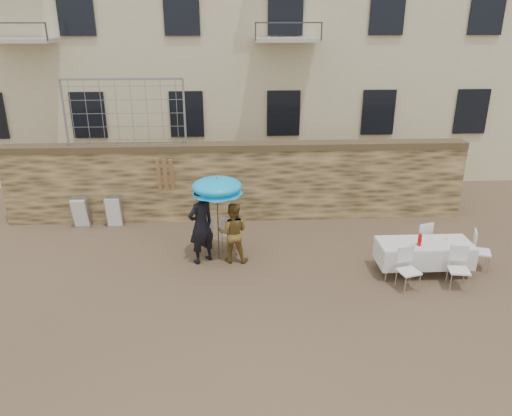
{
  "coord_description": "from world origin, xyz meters",
  "views": [
    {
      "loc": [
        -0.14,
        -8.56,
        5.65
      ],
      "look_at": [
        0.4,
        2.2,
        1.4
      ],
      "focal_mm": 35.0,
      "sensor_mm": 36.0,
      "label": 1
    }
  ],
  "objects_px": {
    "woman_dress": "(233,233)",
    "banquet_table": "(425,244)",
    "umbrella": "(217,189)",
    "man_suit": "(201,225)",
    "couple_chair_left": "(203,234)",
    "chair_stack_right": "(115,209)",
    "table_chair_front_left": "(409,270)",
    "chair_stack_left": "(83,210)",
    "table_chair_front_right": "(459,269)",
    "table_chair_back": "(420,239)",
    "soda_bottle": "(420,240)",
    "couple_chair_right": "(231,233)",
    "table_chair_side": "(481,251)"
  },
  "relations": [
    {
      "from": "table_chair_back",
      "to": "chair_stack_left",
      "type": "distance_m",
      "value": 9.1
    },
    {
      "from": "umbrella",
      "to": "banquet_table",
      "type": "height_order",
      "value": "umbrella"
    },
    {
      "from": "couple_chair_left",
      "to": "table_chair_back",
      "type": "xyz_separation_m",
      "value": [
        5.31,
        -0.57,
        0.0
      ]
    },
    {
      "from": "man_suit",
      "to": "table_chair_front_right",
      "type": "bearing_deg",
      "value": 125.27
    },
    {
      "from": "table_chair_front_left",
      "to": "chair_stack_right",
      "type": "distance_m",
      "value": 8.11
    },
    {
      "from": "banquet_table",
      "to": "table_chair_back",
      "type": "distance_m",
      "value": 0.86
    },
    {
      "from": "table_chair_back",
      "to": "table_chair_front_left",
      "type": "bearing_deg",
      "value": 44.54
    },
    {
      "from": "couple_chair_left",
      "to": "chair_stack_left",
      "type": "height_order",
      "value": "couple_chair_left"
    },
    {
      "from": "man_suit",
      "to": "table_chair_back",
      "type": "relative_size",
      "value": 1.99
    },
    {
      "from": "umbrella",
      "to": "couple_chair_left",
      "type": "height_order",
      "value": "umbrella"
    },
    {
      "from": "table_chair_back",
      "to": "umbrella",
      "type": "bearing_deg",
      "value": -19.56
    },
    {
      "from": "umbrella",
      "to": "chair_stack_right",
      "type": "relative_size",
      "value": 2.1
    },
    {
      "from": "soda_bottle",
      "to": "table_chair_front_right",
      "type": "height_order",
      "value": "soda_bottle"
    },
    {
      "from": "couple_chair_left",
      "to": "chair_stack_left",
      "type": "xyz_separation_m",
      "value": [
        -3.46,
        1.85,
        -0.02
      ]
    },
    {
      "from": "umbrella",
      "to": "soda_bottle",
      "type": "xyz_separation_m",
      "value": [
        4.51,
        -1.07,
        -0.92
      ]
    },
    {
      "from": "couple_chair_right",
      "to": "soda_bottle",
      "type": "bearing_deg",
      "value": 173.86
    },
    {
      "from": "man_suit",
      "to": "banquet_table",
      "type": "relative_size",
      "value": 0.91
    },
    {
      "from": "couple_chair_right",
      "to": "table_chair_side",
      "type": "relative_size",
      "value": 1.0
    },
    {
      "from": "man_suit",
      "to": "couple_chair_right",
      "type": "bearing_deg",
      "value": 179.06
    },
    {
      "from": "woman_dress",
      "to": "umbrella",
      "type": "relative_size",
      "value": 0.77
    },
    {
      "from": "umbrella",
      "to": "soda_bottle",
      "type": "bearing_deg",
      "value": -13.34
    },
    {
      "from": "umbrella",
      "to": "table_chair_front_right",
      "type": "relative_size",
      "value": 2.01
    },
    {
      "from": "table_chair_front_right",
      "to": "chair_stack_right",
      "type": "relative_size",
      "value": 1.04
    },
    {
      "from": "umbrella",
      "to": "chair_stack_left",
      "type": "bearing_deg",
      "value": 149.23
    },
    {
      "from": "chair_stack_left",
      "to": "table_chair_back",
      "type": "bearing_deg",
      "value": -15.41
    },
    {
      "from": "woman_dress",
      "to": "couple_chair_right",
      "type": "xyz_separation_m",
      "value": [
        -0.05,
        0.55,
        -0.27
      ]
    },
    {
      "from": "table_chair_front_right",
      "to": "banquet_table",
      "type": "bearing_deg",
      "value": 133.1
    },
    {
      "from": "woman_dress",
      "to": "banquet_table",
      "type": "height_order",
      "value": "woman_dress"
    },
    {
      "from": "couple_chair_right",
      "to": "chair_stack_right",
      "type": "height_order",
      "value": "couple_chair_right"
    },
    {
      "from": "couple_chair_left",
      "to": "chair_stack_right",
      "type": "height_order",
      "value": "couple_chair_left"
    },
    {
      "from": "banquet_table",
      "to": "woman_dress",
      "type": "bearing_deg",
      "value": 169.36
    },
    {
      "from": "man_suit",
      "to": "chair_stack_right",
      "type": "xyz_separation_m",
      "value": [
        -2.56,
        2.4,
        -0.49
      ]
    },
    {
      "from": "table_chair_side",
      "to": "soda_bottle",
      "type": "bearing_deg",
      "value": 118.88
    },
    {
      "from": "umbrella",
      "to": "chair_stack_right",
      "type": "height_order",
      "value": "umbrella"
    },
    {
      "from": "man_suit",
      "to": "couple_chair_left",
      "type": "distance_m",
      "value": 0.73
    },
    {
      "from": "man_suit",
      "to": "soda_bottle",
      "type": "distance_m",
      "value": 5.01
    },
    {
      "from": "woman_dress",
      "to": "table_chair_front_right",
      "type": "height_order",
      "value": "woman_dress"
    },
    {
      "from": "table_chair_back",
      "to": "table_chair_side",
      "type": "xyz_separation_m",
      "value": [
        1.2,
        -0.7,
        0.0
      ]
    },
    {
      "from": "man_suit",
      "to": "banquet_table",
      "type": "xyz_separation_m",
      "value": [
        5.11,
        -0.82,
        -0.22
      ]
    },
    {
      "from": "couple_chair_left",
      "to": "couple_chair_right",
      "type": "distance_m",
      "value": 0.7
    },
    {
      "from": "umbrella",
      "to": "chair_stack_right",
      "type": "xyz_separation_m",
      "value": [
        -2.96,
        2.3,
        -1.36
      ]
    },
    {
      "from": "man_suit",
      "to": "table_chair_front_left",
      "type": "height_order",
      "value": "man_suit"
    },
    {
      "from": "banquet_table",
      "to": "table_chair_front_right",
      "type": "xyz_separation_m",
      "value": [
        0.5,
        -0.75,
        -0.25
      ]
    },
    {
      "from": "table_chair_front_right",
      "to": "chair_stack_left",
      "type": "relative_size",
      "value": 1.04
    },
    {
      "from": "man_suit",
      "to": "soda_bottle",
      "type": "relative_size",
      "value": 7.33
    },
    {
      "from": "table_chair_front_left",
      "to": "umbrella",
      "type": "bearing_deg",
      "value": 141.54
    },
    {
      "from": "couple_chair_left",
      "to": "soda_bottle",
      "type": "height_order",
      "value": "soda_bottle"
    },
    {
      "from": "table_chair_back",
      "to": "chair_stack_right",
      "type": "bearing_deg",
      "value": -35.24
    },
    {
      "from": "soda_bottle",
      "to": "couple_chair_right",
      "type": "bearing_deg",
      "value": 160.16
    },
    {
      "from": "table_chair_front_left",
      "to": "chair_stack_left",
      "type": "distance_m",
      "value": 8.9
    }
  ]
}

